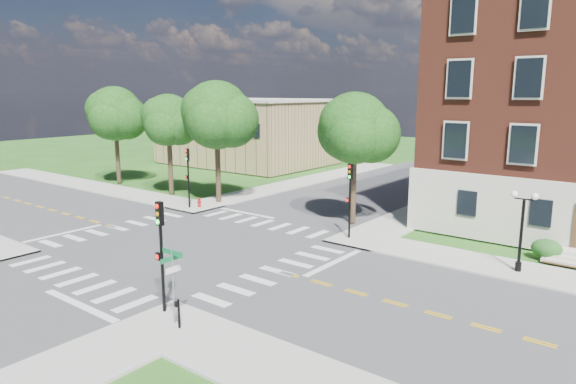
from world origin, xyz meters
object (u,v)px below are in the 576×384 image
Objects in this scene: twin_lamp_west at (522,227)px; fire_hydrant at (199,203)px; traffic_signal_nw at (188,170)px; push_button_post at (178,312)px; traffic_signal_se at (161,242)px; street_sign_pole at (173,272)px; traffic_signal_ne at (350,191)px.

fire_hydrant is at bearing 179.51° from twin_lamp_west.
traffic_signal_nw is 6.40× the size of fire_hydrant.
twin_lamp_west is 24.66m from fire_hydrant.
traffic_signal_se is at bearing 159.18° from push_button_post.
twin_lamp_west is 1.36× the size of street_sign_pole.
traffic_signal_ne is at bearing 1.55° from traffic_signal_nw.
street_sign_pole is 4.13× the size of fire_hydrant.
traffic_signal_nw is at bearing 135.47° from traffic_signal_se.
traffic_signal_nw is 1.55× the size of street_sign_pole.
traffic_signal_se is at bearing 159.70° from street_sign_pole.
push_button_post is at bearing -42.57° from traffic_signal_nw.
traffic_signal_nw is 21.44m from street_sign_pole.
twin_lamp_west is (10.65, 14.61, -0.66)m from traffic_signal_se.
push_button_post is (16.13, -14.82, -2.39)m from traffic_signal_nw.
push_button_post is at bearing -84.95° from traffic_signal_ne.
twin_lamp_west reaches higher than fire_hydrant.
street_sign_pole is 21.63m from fire_hydrant.
traffic_signal_ne is at bearing 93.31° from street_sign_pole.
traffic_signal_se is 20.52m from fire_hydrant.
street_sign_pole is at bearing 157.81° from push_button_post.
traffic_signal_ne is 14.79m from traffic_signal_nw.
traffic_signal_nw reaches higher than street_sign_pole.
street_sign_pole is at bearing -43.05° from traffic_signal_nw.
traffic_signal_se and traffic_signal_nw have the same top height.
traffic_signal_se is at bearing -91.56° from traffic_signal_ne.
twin_lamp_west is 17.76m from street_sign_pole.
twin_lamp_west reaches higher than push_button_post.
traffic_signal_se is 1.55× the size of street_sign_pole.
traffic_signal_ne is 1.00× the size of traffic_signal_nw.
street_sign_pole is (1.26, -0.47, -0.88)m from traffic_signal_se.
traffic_signal_ne reaches higher than street_sign_pole.
traffic_signal_nw is 2.84m from fire_hydrant.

